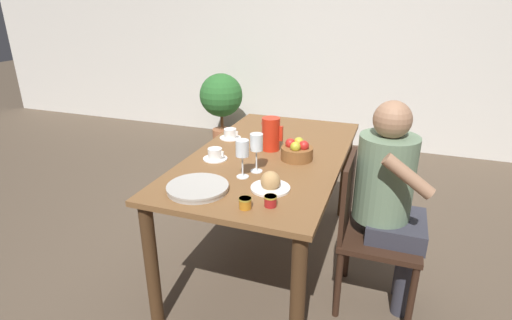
# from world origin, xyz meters

# --- Properties ---
(ground_plane) EXTENTS (20.00, 20.00, 0.00)m
(ground_plane) POSITION_xyz_m (0.00, 0.00, 0.00)
(ground_plane) COLOR brown
(wall_back) EXTENTS (10.00, 0.06, 2.60)m
(wall_back) POSITION_xyz_m (0.00, 2.54, 1.30)
(wall_back) COLOR silver
(wall_back) RESTS_ON ground_plane
(dining_table) EXTENTS (0.89, 1.64, 0.76)m
(dining_table) POSITION_xyz_m (0.00, 0.00, 0.65)
(dining_table) COLOR brown
(dining_table) RESTS_ON ground_plane
(chair_person_side) EXTENTS (0.42, 0.42, 0.87)m
(chair_person_side) POSITION_xyz_m (0.63, -0.20, 0.47)
(chair_person_side) COLOR #331E14
(chair_person_side) RESTS_ON ground_plane
(person_seated) EXTENTS (0.39, 0.41, 1.18)m
(person_seated) POSITION_xyz_m (0.72, -0.16, 0.70)
(person_seated) COLOR #33333D
(person_seated) RESTS_ON ground_plane
(red_pitcher) EXTENTS (0.14, 0.11, 0.21)m
(red_pitcher) POSITION_xyz_m (-0.02, 0.07, 0.86)
(red_pitcher) COLOR red
(red_pitcher) RESTS_ON dining_table
(wine_glass_water) EXTENTS (0.07, 0.07, 0.22)m
(wine_glass_water) POSITION_xyz_m (0.02, -0.29, 0.92)
(wine_glass_water) COLOR white
(wine_glass_water) RESTS_ON dining_table
(wine_glass_juice) EXTENTS (0.07, 0.07, 0.21)m
(wine_glass_juice) POSITION_xyz_m (-0.03, -0.38, 0.91)
(wine_glass_juice) COLOR white
(wine_glass_juice) RESTS_ON dining_table
(teacup_near_person) EXTENTS (0.14, 0.14, 0.07)m
(teacup_near_person) POSITION_xyz_m (-0.27, -0.20, 0.79)
(teacup_near_person) COLOR white
(teacup_near_person) RESTS_ON dining_table
(teacup_across) EXTENTS (0.14, 0.14, 0.07)m
(teacup_across) POSITION_xyz_m (-0.34, 0.19, 0.79)
(teacup_across) COLOR white
(teacup_across) RESTS_ON dining_table
(serving_tray) EXTENTS (0.30, 0.30, 0.03)m
(serving_tray) POSITION_xyz_m (-0.17, -0.61, 0.78)
(serving_tray) COLOR #B7B2A8
(serving_tray) RESTS_ON dining_table
(bread_plate) EXTENTS (0.20, 0.20, 0.10)m
(bread_plate) POSITION_xyz_m (0.16, -0.47, 0.79)
(bread_plate) COLOR white
(bread_plate) RESTS_ON dining_table
(jam_jar_amber) EXTENTS (0.06, 0.06, 0.05)m
(jam_jar_amber) POSITION_xyz_m (0.21, -0.64, 0.79)
(jam_jar_amber) COLOR #A81E1E
(jam_jar_amber) RESTS_ON dining_table
(jam_jar_red) EXTENTS (0.06, 0.06, 0.05)m
(jam_jar_red) POSITION_xyz_m (0.11, -0.69, 0.79)
(jam_jar_red) COLOR #C67A1E
(jam_jar_red) RESTS_ON dining_table
(fruit_bowl) EXTENTS (0.19, 0.19, 0.12)m
(fruit_bowl) POSITION_xyz_m (0.18, -0.04, 0.81)
(fruit_bowl) COLOR brown
(fruit_bowl) RESTS_ON dining_table
(potted_plant) EXTENTS (0.50, 0.50, 0.85)m
(potted_plant) POSITION_xyz_m (-1.24, 2.00, 0.56)
(potted_plant) COLOR #A8603D
(potted_plant) RESTS_ON ground_plane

